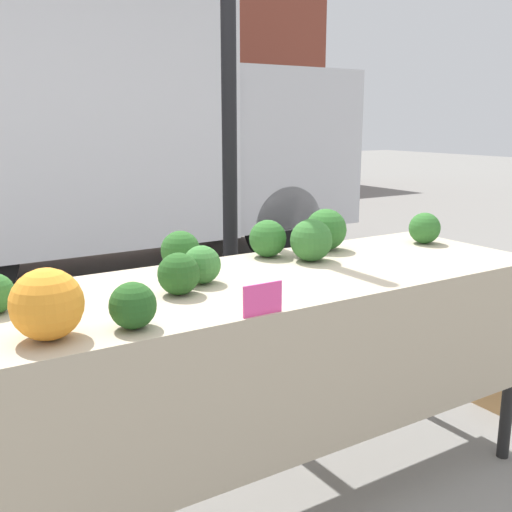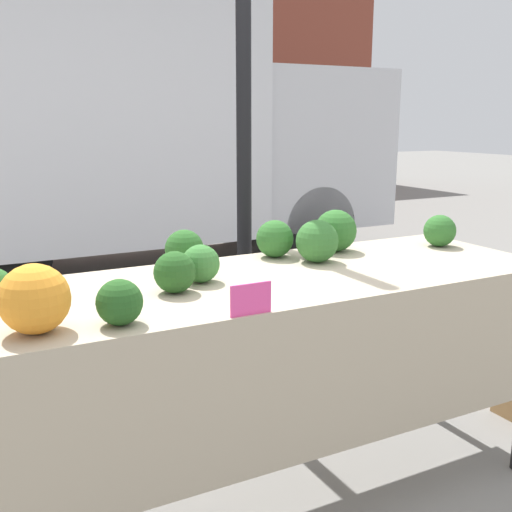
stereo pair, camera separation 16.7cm
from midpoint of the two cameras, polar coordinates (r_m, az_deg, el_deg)
The scene contains 14 objects.
ground_plane at distance 2.45m, azimuth 2.11°, elevation -22.33°, with size 40.00×40.00×0.00m, color gray.
tent_pole at distance 2.81m, azimuth 0.57°, elevation 10.91°, with size 0.07×0.07×2.64m.
parked_truck at distance 5.88m, azimuth -10.22°, elevation 11.75°, with size 4.48×1.83×2.51m.
market_table at distance 2.06m, azimuth 3.18°, elevation -5.70°, with size 2.25×0.72×0.88m.
orange_cauliflower at distance 1.60m, azimuth -17.59°, elevation -3.96°, with size 0.18×0.18×0.18m.
broccoli_head_0 at distance 2.53m, azimuth 9.48°, elevation 2.38°, with size 0.18×0.18×0.18m.
broccoli_head_2 at distance 2.39m, azimuth 3.81°, elevation 1.64°, with size 0.15×0.15×0.15m.
broccoli_head_3 at distance 2.32m, azimuth 7.90°, elevation 1.39°, with size 0.17×0.17×0.17m.
broccoli_head_4 at distance 2.02m, azimuth -2.94°, elevation -0.75°, with size 0.13×0.13×0.13m.
broccoli_head_5 at distance 1.62m, azimuth -10.01°, elevation -4.40°, with size 0.13×0.13×0.13m.
broccoli_head_6 at distance 1.90m, azimuth -5.27°, elevation -1.58°, with size 0.13×0.13×0.13m.
broccoli_head_7 at distance 2.74m, azimuth 18.79°, elevation 2.28°, with size 0.14×0.14×0.14m.
broccoli_head_8 at distance 2.21m, azimuth -4.71°, elevation 0.65°, with size 0.14×0.14×0.14m.
price_sign at distance 1.68m, azimuth 2.36°, elevation -4.16°, with size 0.13×0.01×0.09m.
Camera 2 is at (-0.92, -1.79, 1.41)m, focal length 42.00 mm.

